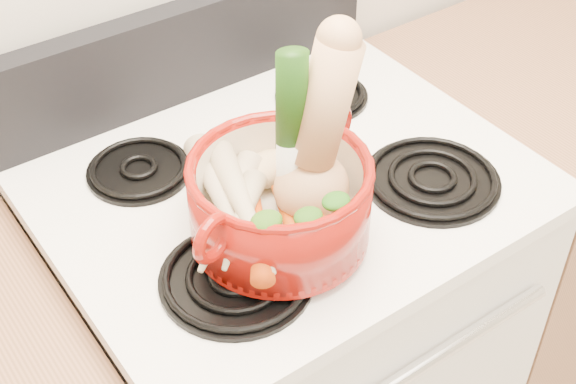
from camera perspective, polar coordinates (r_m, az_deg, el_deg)
stove_body at (r=1.69m, az=-0.40°, el=-11.67°), size 0.76×0.65×0.92m
cooktop at (r=1.34m, az=-0.49°, el=0.77°), size 0.78×0.67×0.03m
control_backsplash at (r=1.49m, az=-7.25°, el=9.96°), size 0.76×0.05×0.18m
oven_handle at (r=1.28m, az=8.55°, el=-12.70°), size 0.60×0.02×0.02m
burner_front_left at (r=1.15m, az=-3.70°, el=-6.05°), size 0.22×0.22×0.02m
burner_front_right at (r=1.33m, az=10.22°, el=0.98°), size 0.22×0.22×0.02m
burner_back_left at (r=1.35m, az=-10.56°, el=1.65°), size 0.17×0.17×0.02m
burner_back_right at (r=1.51m, az=2.39°, el=6.98°), size 0.17×0.17×0.02m
dutch_oven at (r=1.15m, az=-0.57°, el=-0.66°), size 0.34×0.34×0.13m
pot_handle_left at (r=1.04m, az=-5.37°, el=-3.29°), size 0.07×0.04×0.07m
pot_handle_right at (r=1.22m, az=3.47°, el=4.69°), size 0.07×0.04×0.07m
squash at (r=1.10m, az=1.77°, el=3.97°), size 0.20×0.16×0.30m
leek at (r=1.11m, az=0.13°, el=4.20°), size 0.06×0.07×0.29m
ginger at (r=1.23m, az=-1.38°, el=1.64°), size 0.10×0.08×0.05m
parsnip_0 at (r=1.16m, az=-2.95°, el=-0.89°), size 0.08×0.26×0.07m
parsnip_1 at (r=1.16m, az=-4.37°, el=-1.34°), size 0.20×0.17×0.06m
parsnip_2 at (r=1.16m, az=-3.03°, el=-0.82°), size 0.07×0.19×0.06m
parsnip_3 at (r=1.12m, az=-3.41°, el=-1.97°), size 0.15×0.14×0.05m
parsnip_4 at (r=1.16m, az=-4.82°, el=-0.24°), size 0.10×0.23×0.06m
parsnip_5 at (r=1.12m, az=-3.13°, el=-1.09°), size 0.10×0.24×0.07m
carrot_0 at (r=1.15m, az=0.11°, el=-2.31°), size 0.08×0.16×0.04m
carrot_1 at (r=1.11m, az=-2.01°, el=-3.30°), size 0.11×0.16×0.05m
carrot_2 at (r=1.16m, az=1.11°, el=-0.94°), size 0.05×0.17×0.05m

